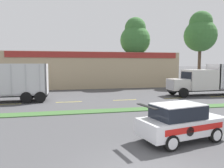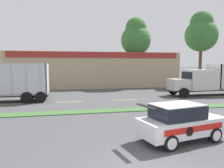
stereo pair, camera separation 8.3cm
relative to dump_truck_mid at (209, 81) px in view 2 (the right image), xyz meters
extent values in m
cube|color=#3D6633|center=(-13.39, -5.90, -1.57)|extent=(120.00, 1.28, 0.06)
cube|color=yellow|center=(-20.99, -1.26, -1.59)|extent=(2.40, 0.14, 0.01)
cube|color=yellow|center=(-15.59, -1.26, -1.59)|extent=(2.40, 0.14, 0.01)
cube|color=yellow|center=(-10.19, -1.26, -1.59)|extent=(2.40, 0.14, 0.01)
cube|color=yellow|center=(-4.79, -1.26, -1.59)|extent=(2.40, 0.14, 0.01)
cube|color=yellow|center=(0.61, -1.26, -1.59)|extent=(2.40, 0.14, 0.01)
cube|color=silver|center=(-21.14, 0.03, -0.85)|extent=(7.17, 2.34, 0.12)
cube|color=silver|center=(-17.64, 0.03, 0.56)|extent=(0.16, 2.34, 2.82)
cube|color=silver|center=(-21.14, -1.06, 0.56)|extent=(7.17, 0.16, 2.82)
cube|color=silver|center=(-21.14, 1.12, 0.56)|extent=(7.17, 0.16, 2.82)
cube|color=#B2B2B7|center=(-20.54, -1.16, 0.56)|extent=(0.10, 0.04, 2.68)
cube|color=#B2B2B7|center=(-19.35, -1.16, 0.56)|extent=(0.10, 0.04, 2.68)
cube|color=#B2B2B7|center=(-18.16, -1.16, 0.56)|extent=(0.10, 0.04, 2.68)
cylinder|color=black|center=(-18.16, -1.12, -1.09)|extent=(1.02, 0.30, 1.02)
cylinder|color=black|center=(-18.16, 1.18, -1.09)|extent=(1.02, 0.30, 1.02)
cylinder|color=black|center=(-19.36, -1.12, -1.09)|extent=(1.02, 0.30, 1.02)
cylinder|color=black|center=(-19.36, 1.18, -1.09)|extent=(1.02, 0.30, 1.02)
cube|color=black|center=(0.87, 0.00, -0.99)|extent=(11.22, 1.35, 0.18)
cube|color=silver|center=(-3.78, 0.00, -0.30)|extent=(1.93, 2.02, 1.21)
cube|color=#B7B7BC|center=(-4.77, 0.00, -0.30)|extent=(0.06, 1.72, 1.03)
cube|color=silver|center=(-1.18, 0.00, 0.20)|extent=(3.27, 2.46, 2.20)
cube|color=black|center=(-2.83, 0.00, 0.58)|extent=(0.04, 2.09, 0.99)
cylinder|color=silver|center=(0.56, -0.80, 1.06)|extent=(0.14, 0.14, 1.73)
cube|color=silver|center=(0.54, 0.00, 0.55)|extent=(0.16, 2.46, 2.77)
cylinder|color=black|center=(-3.78, -1.21, -1.08)|extent=(1.03, 0.30, 1.03)
cylinder|color=black|center=(-3.78, 1.21, -1.08)|extent=(1.03, 0.30, 1.03)
cube|color=white|center=(-10.72, -12.82, -0.89)|extent=(4.27, 2.50, 0.74)
cube|color=black|center=(-10.96, -12.87, -0.21)|extent=(2.47, 1.92, 0.61)
cube|color=white|center=(-10.96, -12.87, 0.12)|extent=(2.47, 1.92, 0.04)
cube|color=black|center=(-12.59, -13.21, 0.16)|extent=(0.48, 1.38, 0.03)
cube|color=red|center=(-10.55, -13.66, -0.81)|extent=(3.14, 0.67, 0.26)
cylinder|color=black|center=(-10.84, -13.73, -0.89)|extent=(0.40, 0.09, 0.41)
cylinder|color=black|center=(-9.34, -13.36, -1.26)|extent=(0.71, 0.34, 0.68)
cylinder|color=silver|center=(-9.32, -13.46, -1.26)|extent=(0.47, 0.11, 0.48)
cylinder|color=black|center=(-9.68, -11.77, -1.26)|extent=(0.71, 0.34, 0.68)
cylinder|color=silver|center=(-9.70, -11.66, -1.26)|extent=(0.47, 0.11, 0.48)
cylinder|color=black|center=(-11.77, -13.87, -1.26)|extent=(0.71, 0.34, 0.68)
cylinder|color=silver|center=(-11.75, -13.97, -1.26)|extent=(0.47, 0.11, 0.48)
cylinder|color=black|center=(-12.11, -12.28, -1.26)|extent=(0.71, 0.34, 0.68)
cylinder|color=silver|center=(-12.13, -12.17, -1.26)|extent=(0.47, 0.11, 0.48)
cube|color=black|center=(-10.85, -10.84, -1.58)|extent=(0.44, 0.44, 0.03)
cone|color=#EA5B14|center=(-10.85, -10.84, -1.32)|extent=(0.34, 0.34, 0.49)
cylinder|color=white|center=(-10.85, -10.84, -1.27)|extent=(0.19, 0.19, 0.06)
cube|color=tan|center=(-11.45, 14.72, 1.03)|extent=(25.23, 12.00, 5.25)
cube|color=maroon|center=(-11.45, 8.67, 3.20)|extent=(23.97, 0.10, 0.80)
cylinder|color=brown|center=(-5.47, 9.98, 1.34)|extent=(0.50, 0.50, 5.87)
sphere|color=#386B33|center=(-5.47, 9.98, 5.51)|extent=(4.49, 4.49, 4.49)
sphere|color=#386B33|center=(-5.47, 9.98, 7.31)|extent=(3.15, 3.15, 3.15)
cylinder|color=brown|center=(5.01, 9.27, 1.70)|extent=(0.48, 0.48, 6.61)
sphere|color=#386B33|center=(5.01, 9.27, 6.39)|extent=(5.02, 5.02, 5.02)
sphere|color=#386B33|center=(5.01, 9.27, 8.40)|extent=(3.51, 3.51, 3.51)
camera|label=1|loc=(-15.95, -21.74, 1.94)|focal=35.00mm
camera|label=2|loc=(-15.87, -21.76, 1.94)|focal=35.00mm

